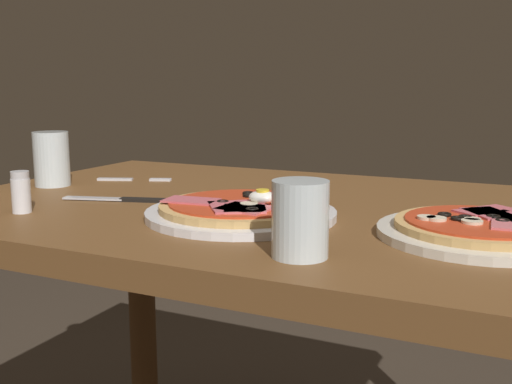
{
  "coord_description": "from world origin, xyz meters",
  "views": [
    {
      "loc": [
        0.42,
        -0.94,
        0.95
      ],
      "look_at": [
        0.0,
        -0.06,
        0.78
      ],
      "focal_mm": 42.56,
      "sensor_mm": 36.0,
      "label": 1
    }
  ],
  "objects_px": {
    "pizza_foreground": "(241,210)",
    "water_glass_far": "(300,224)",
    "fork": "(128,179)",
    "salt_shaker": "(21,192)",
    "pizza_across_left": "(481,229)",
    "water_glass_near": "(52,162)",
    "dining_table": "(268,274)",
    "knife": "(124,199)"
  },
  "relations": [
    {
      "from": "pizza_foreground",
      "to": "knife",
      "type": "relative_size",
      "value": 1.53
    },
    {
      "from": "dining_table",
      "to": "water_glass_near",
      "type": "relative_size",
      "value": 10.48
    },
    {
      "from": "pizza_foreground",
      "to": "pizza_across_left",
      "type": "distance_m",
      "value": 0.35
    },
    {
      "from": "dining_table",
      "to": "fork",
      "type": "bearing_deg",
      "value": 165.19
    },
    {
      "from": "pizza_foreground",
      "to": "fork",
      "type": "distance_m",
      "value": 0.44
    },
    {
      "from": "pizza_foreground",
      "to": "water_glass_far",
      "type": "bearing_deg",
      "value": -45.19
    },
    {
      "from": "pizza_across_left",
      "to": "water_glass_near",
      "type": "height_order",
      "value": "water_glass_near"
    },
    {
      "from": "water_glass_near",
      "to": "salt_shaker",
      "type": "height_order",
      "value": "water_glass_near"
    },
    {
      "from": "salt_shaker",
      "to": "water_glass_near",
      "type": "bearing_deg",
      "value": 123.18
    },
    {
      "from": "water_glass_far",
      "to": "knife",
      "type": "distance_m",
      "value": 0.45
    },
    {
      "from": "water_glass_far",
      "to": "pizza_foreground",
      "type": "bearing_deg",
      "value": 134.81
    },
    {
      "from": "fork",
      "to": "knife",
      "type": "height_order",
      "value": "knife"
    },
    {
      "from": "water_glass_near",
      "to": "salt_shaker",
      "type": "relative_size",
      "value": 1.63
    },
    {
      "from": "water_glass_far",
      "to": "salt_shaker",
      "type": "relative_size",
      "value": 1.38
    },
    {
      "from": "fork",
      "to": "salt_shaker",
      "type": "distance_m",
      "value": 0.34
    },
    {
      "from": "pizza_across_left",
      "to": "salt_shaker",
      "type": "height_order",
      "value": "salt_shaker"
    },
    {
      "from": "water_glass_far",
      "to": "knife",
      "type": "xyz_separation_m",
      "value": [
        -0.4,
        0.19,
        -0.04
      ]
    },
    {
      "from": "water_glass_far",
      "to": "salt_shaker",
      "type": "distance_m",
      "value": 0.5
    },
    {
      "from": "dining_table",
      "to": "pizza_foreground",
      "type": "distance_m",
      "value": 0.19
    },
    {
      "from": "water_glass_far",
      "to": "salt_shaker",
      "type": "bearing_deg",
      "value": 174.95
    },
    {
      "from": "water_glass_near",
      "to": "fork",
      "type": "bearing_deg",
      "value": 50.4
    },
    {
      "from": "dining_table",
      "to": "salt_shaker",
      "type": "xyz_separation_m",
      "value": [
        -0.33,
        -0.24,
        0.16
      ]
    },
    {
      "from": "fork",
      "to": "knife",
      "type": "distance_m",
      "value": 0.23
    },
    {
      "from": "dining_table",
      "to": "pizza_foreground",
      "type": "relative_size",
      "value": 3.88
    },
    {
      "from": "dining_table",
      "to": "fork",
      "type": "relative_size",
      "value": 7.53
    },
    {
      "from": "water_glass_far",
      "to": "fork",
      "type": "xyz_separation_m",
      "value": [
        -0.54,
        0.38,
        -0.04
      ]
    },
    {
      "from": "pizza_across_left",
      "to": "water_glass_near",
      "type": "relative_size",
      "value": 2.5
    },
    {
      "from": "pizza_foreground",
      "to": "pizza_across_left",
      "type": "height_order",
      "value": "pizza_foreground"
    },
    {
      "from": "water_glass_far",
      "to": "dining_table",
      "type": "bearing_deg",
      "value": 120.63
    },
    {
      "from": "pizza_across_left",
      "to": "pizza_foreground",
      "type": "bearing_deg",
      "value": -175.54
    },
    {
      "from": "pizza_across_left",
      "to": "knife",
      "type": "height_order",
      "value": "pizza_across_left"
    },
    {
      "from": "water_glass_near",
      "to": "pizza_across_left",
      "type": "bearing_deg",
      "value": -5.24
    },
    {
      "from": "dining_table",
      "to": "fork",
      "type": "distance_m",
      "value": 0.41
    },
    {
      "from": "water_glass_near",
      "to": "water_glass_far",
      "type": "height_order",
      "value": "water_glass_near"
    },
    {
      "from": "dining_table",
      "to": "water_glass_near",
      "type": "height_order",
      "value": "water_glass_near"
    },
    {
      "from": "water_glass_far",
      "to": "knife",
      "type": "relative_size",
      "value": 0.48
    },
    {
      "from": "pizza_across_left",
      "to": "fork",
      "type": "distance_m",
      "value": 0.75
    },
    {
      "from": "fork",
      "to": "salt_shaker",
      "type": "height_order",
      "value": "salt_shaker"
    },
    {
      "from": "pizza_across_left",
      "to": "knife",
      "type": "relative_size",
      "value": 1.41
    },
    {
      "from": "pizza_foreground",
      "to": "water_glass_near",
      "type": "relative_size",
      "value": 2.7
    },
    {
      "from": "dining_table",
      "to": "water_glass_near",
      "type": "bearing_deg",
      "value": -177.58
    },
    {
      "from": "fork",
      "to": "pizza_foreground",
      "type": "bearing_deg",
      "value": -30.14
    }
  ]
}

